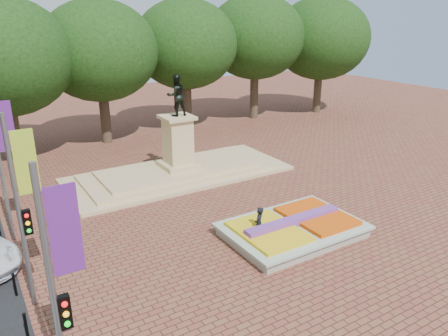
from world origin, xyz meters
name	(u,v)px	position (x,y,z in m)	size (l,w,h in m)	color
ground	(251,224)	(0.00, 0.00, 0.00)	(90.00, 90.00, 0.00)	brown
flower_bed	(293,228)	(1.03, -2.00, 0.38)	(6.30, 4.30, 0.91)	gray
monument	(179,162)	(0.00, 8.00, 0.88)	(14.00, 6.00, 6.40)	tan
tree_row_back	(147,54)	(2.33, 18.00, 6.67)	(44.80, 8.80, 10.43)	#34271C
banner_poles	(23,208)	(-10.08, -1.31, 3.88)	(0.88, 11.17, 7.00)	slate
bollard_row	(20,303)	(-10.70, -1.50, 0.53)	(0.12, 13.12, 0.98)	black
pedestrian	(259,224)	(-0.60, -1.49, 0.82)	(0.60, 0.39, 1.63)	black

